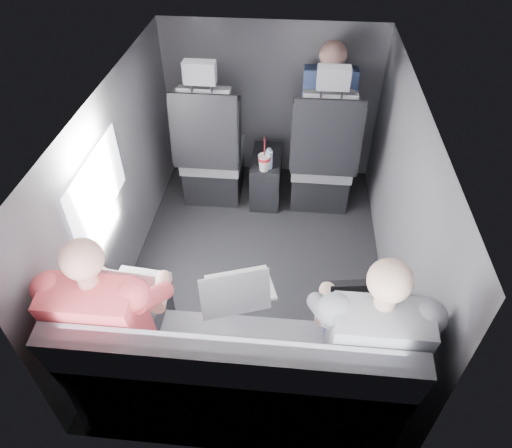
# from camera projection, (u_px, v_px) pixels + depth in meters

# --- Properties ---
(floor) EXTENTS (2.60, 2.60, 0.00)m
(floor) POSITION_uv_depth(u_px,v_px,m) (257.00, 269.00, 3.35)
(floor) COLOR black
(floor) RESTS_ON ground
(ceiling) EXTENTS (2.60, 2.60, 0.00)m
(ceiling) POSITION_uv_depth(u_px,v_px,m) (257.00, 97.00, 2.45)
(ceiling) COLOR #B2B2AD
(ceiling) RESTS_ON panel_back
(panel_left) EXTENTS (0.02, 2.60, 1.35)m
(panel_left) POSITION_uv_depth(u_px,v_px,m) (119.00, 188.00, 2.96)
(panel_left) COLOR #56565B
(panel_left) RESTS_ON floor
(panel_right) EXTENTS (0.02, 2.60, 1.35)m
(panel_right) POSITION_uv_depth(u_px,v_px,m) (401.00, 204.00, 2.84)
(panel_right) COLOR #56565B
(panel_right) RESTS_ON floor
(panel_front) EXTENTS (1.80, 0.02, 1.35)m
(panel_front) POSITION_uv_depth(u_px,v_px,m) (271.00, 102.00, 3.87)
(panel_front) COLOR #56565B
(panel_front) RESTS_ON floor
(panel_back) EXTENTS (1.80, 0.02, 1.35)m
(panel_back) POSITION_uv_depth(u_px,v_px,m) (228.00, 384.00, 1.93)
(panel_back) COLOR #56565B
(panel_back) RESTS_ON floor
(side_window) EXTENTS (0.02, 0.75, 0.42)m
(side_window) POSITION_uv_depth(u_px,v_px,m) (98.00, 188.00, 2.59)
(side_window) COLOR white
(side_window) RESTS_ON panel_left
(seatbelt) EXTENTS (0.35, 0.11, 0.59)m
(seatbelt) POSITION_uv_depth(u_px,v_px,m) (327.00, 129.00, 3.29)
(seatbelt) COLOR black
(seatbelt) RESTS_ON front_seat_right
(front_seat_left) EXTENTS (0.52, 0.58, 1.26)m
(front_seat_left) POSITION_uv_depth(u_px,v_px,m) (212.00, 157.00, 3.74)
(front_seat_left) COLOR black
(front_seat_left) RESTS_ON floor
(front_seat_right) EXTENTS (0.52, 0.58, 1.26)m
(front_seat_right) POSITION_uv_depth(u_px,v_px,m) (322.00, 162.00, 3.68)
(front_seat_right) COLOR black
(front_seat_right) RESTS_ON floor
(center_console) EXTENTS (0.24, 0.48, 0.41)m
(center_console) POSITION_uv_depth(u_px,v_px,m) (266.00, 177.00, 3.87)
(center_console) COLOR black
(center_console) RESTS_ON floor
(rear_bench) EXTENTS (1.60, 0.57, 0.92)m
(rear_bench) POSITION_uv_depth(u_px,v_px,m) (238.00, 378.00, 2.35)
(rear_bench) COLOR slate
(rear_bench) RESTS_ON floor
(soda_cup) EXTENTS (0.10, 0.10, 0.29)m
(soda_cup) POSITION_uv_depth(u_px,v_px,m) (264.00, 162.00, 3.55)
(soda_cup) COLOR white
(soda_cup) RESTS_ON center_console
(water_bottle) EXTENTS (0.06, 0.06, 0.17)m
(water_bottle) POSITION_uv_depth(u_px,v_px,m) (269.00, 159.00, 3.57)
(water_bottle) COLOR #A6C9E1
(water_bottle) RESTS_ON center_console
(laptop_white) EXTENTS (0.31, 0.30, 0.22)m
(laptop_white) POSITION_uv_depth(u_px,v_px,m) (135.00, 286.00, 2.40)
(laptop_white) COLOR silver
(laptop_white) RESTS_ON passenger_rear_left
(laptop_silver) EXTENTS (0.41, 0.41, 0.25)m
(laptop_silver) POSITION_uv_depth(u_px,v_px,m) (238.00, 290.00, 2.37)
(laptop_silver) COLOR #B5B6BA
(laptop_silver) RESTS_ON rear_bench
(laptop_black) EXTENTS (0.35, 0.33, 0.23)m
(laptop_black) POSITION_uv_depth(u_px,v_px,m) (358.00, 299.00, 2.33)
(laptop_black) COLOR black
(laptop_black) RESTS_ON passenger_rear_right
(passenger_rear_left) EXTENTS (0.50, 0.62, 1.23)m
(passenger_rear_left) POSITION_uv_depth(u_px,v_px,m) (116.00, 316.00, 2.25)
(passenger_rear_left) COLOR #2F2F34
(passenger_rear_left) RESTS_ON rear_bench
(passenger_rear_right) EXTENTS (0.50, 0.62, 1.23)m
(passenger_rear_right) POSITION_uv_depth(u_px,v_px,m) (366.00, 336.00, 2.17)
(passenger_rear_right) COLOR navy
(passenger_rear_right) RESTS_ON rear_bench
(passenger_front_right) EXTENTS (0.41, 0.41, 0.85)m
(passenger_front_right) POSITION_uv_depth(u_px,v_px,m) (327.00, 107.00, 3.63)
(passenger_front_right) COLOR navy
(passenger_front_right) RESTS_ON front_seat_right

